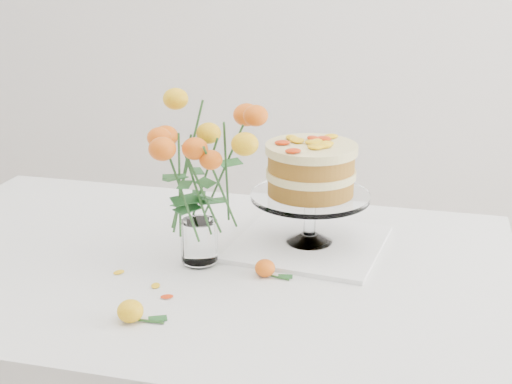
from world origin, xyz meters
TOP-DOWN VIEW (x-y plane):
  - table at (0.00, 0.00)m, footprint 1.43×0.93m
  - napkin at (0.25, 0.15)m, footprint 0.36×0.36m
  - cake_stand at (0.25, 0.15)m, footprint 0.27×0.27m
  - rose_vase at (0.03, -0.01)m, footprint 0.34×0.34m
  - loose_rose_near at (-0.01, -0.28)m, footprint 0.09×0.05m
  - loose_rose_far at (0.19, -0.04)m, footprint 0.08×0.04m
  - stray_petal_a at (-0.12, -0.10)m, footprint 0.03×0.02m
  - stray_petal_b at (-0.02, -0.14)m, footprint 0.03×0.02m
  - stray_petal_c at (0.02, -0.18)m, footprint 0.03×0.02m

SIDE VIEW (x-z plane):
  - table at x=0.00m, z-range 0.30..1.05m
  - stray_petal_a at x=-0.12m, z-range 0.76..0.76m
  - stray_petal_b at x=-0.02m, z-range 0.76..0.76m
  - stray_petal_c at x=0.02m, z-range 0.76..0.76m
  - napkin at x=0.25m, z-range 0.76..0.77m
  - loose_rose_far at x=0.19m, z-range 0.76..0.79m
  - loose_rose_near at x=-0.01m, z-range 0.76..0.80m
  - cake_stand at x=0.25m, z-range 0.81..1.05m
  - rose_vase at x=0.03m, z-range 0.79..1.19m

